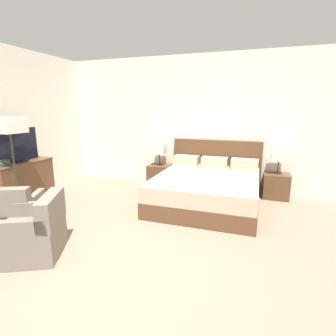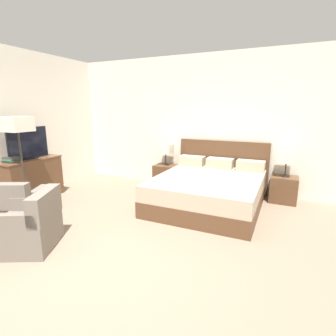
{
  "view_description": "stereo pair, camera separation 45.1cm",
  "coord_description": "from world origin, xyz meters",
  "px_view_note": "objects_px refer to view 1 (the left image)",
  "views": [
    {
      "loc": [
        1.41,
        -2.31,
        1.76
      ],
      "look_at": [
        -0.02,
        1.85,
        0.75
      ],
      "focal_mm": 28.0,
      "sensor_mm": 36.0,
      "label": 1
    },
    {
      "loc": [
        1.83,
        -2.14,
        1.76
      ],
      "look_at": [
        -0.02,
        1.85,
        0.75
      ],
      "focal_mm": 28.0,
      "sensor_mm": 36.0,
      "label": 2
    }
  ],
  "objects_px": {
    "bed": "(207,188)",
    "tv": "(18,146)",
    "nightstand_left": "(159,176)",
    "table_lamp_left": "(159,149)",
    "book_small_top": "(0,161)",
    "book_blue_cover": "(1,163)",
    "table_lamp_right": "(279,155)",
    "book_red_cover": "(1,165)",
    "armchair_by_window": "(13,216)",
    "dresser": "(22,183)",
    "floor_lamp": "(10,131)",
    "nightstand_right": "(276,186)",
    "armchair_companion": "(34,233)"
  },
  "relations": [
    {
      "from": "tv",
      "to": "floor_lamp",
      "type": "xyz_separation_m",
      "value": [
        0.37,
        -0.44,
        0.3
      ]
    },
    {
      "from": "nightstand_left",
      "to": "nightstand_right",
      "type": "relative_size",
      "value": 1.0
    },
    {
      "from": "armchair_by_window",
      "to": "table_lamp_right",
      "type": "bearing_deg",
      "value": 39.08
    },
    {
      "from": "nightstand_right",
      "to": "bed",
      "type": "bearing_deg",
      "value": -148.55
    },
    {
      "from": "tv",
      "to": "armchair_by_window",
      "type": "height_order",
      "value": "tv"
    },
    {
      "from": "tv",
      "to": "armchair_companion",
      "type": "relative_size",
      "value": 0.9
    },
    {
      "from": "armchair_by_window",
      "to": "floor_lamp",
      "type": "relative_size",
      "value": 0.56
    },
    {
      "from": "table_lamp_left",
      "to": "table_lamp_right",
      "type": "xyz_separation_m",
      "value": [
        2.48,
        0.0,
        0.0
      ]
    },
    {
      "from": "tv",
      "to": "book_small_top",
      "type": "height_order",
      "value": "tv"
    },
    {
      "from": "table_lamp_left",
      "to": "dresser",
      "type": "relative_size",
      "value": 0.42
    },
    {
      "from": "nightstand_right",
      "to": "armchair_companion",
      "type": "height_order",
      "value": "armchair_companion"
    },
    {
      "from": "dresser",
      "to": "armchair_companion",
      "type": "bearing_deg",
      "value": -39.3
    },
    {
      "from": "dresser",
      "to": "book_red_cover",
      "type": "xyz_separation_m",
      "value": [
        0.02,
        -0.37,
        0.41
      ]
    },
    {
      "from": "bed",
      "to": "tv",
      "type": "height_order",
      "value": "tv"
    },
    {
      "from": "nightstand_right",
      "to": "book_small_top",
      "type": "height_order",
      "value": "book_small_top"
    },
    {
      "from": "table_lamp_right",
      "to": "tv",
      "type": "xyz_separation_m",
      "value": [
        -4.48,
        -1.88,
        0.23
      ]
    },
    {
      "from": "dresser",
      "to": "book_blue_cover",
      "type": "distance_m",
      "value": 0.58
    },
    {
      "from": "tv",
      "to": "floor_lamp",
      "type": "height_order",
      "value": "floor_lamp"
    },
    {
      "from": "nightstand_left",
      "to": "nightstand_right",
      "type": "height_order",
      "value": "same"
    },
    {
      "from": "tv",
      "to": "book_blue_cover",
      "type": "xyz_separation_m",
      "value": [
        0.01,
        -0.39,
        -0.24
      ]
    },
    {
      "from": "book_red_cover",
      "to": "book_blue_cover",
      "type": "relative_size",
      "value": 1.3
    },
    {
      "from": "dresser",
      "to": "floor_lamp",
      "type": "bearing_deg",
      "value": -48.43
    },
    {
      "from": "table_lamp_left",
      "to": "dresser",
      "type": "bearing_deg",
      "value": -136.62
    },
    {
      "from": "book_blue_cover",
      "to": "bed",
      "type": "bearing_deg",
      "value": 24.94
    },
    {
      "from": "book_small_top",
      "to": "floor_lamp",
      "type": "xyz_separation_m",
      "value": [
        0.36,
        -0.05,
        0.51
      ]
    },
    {
      "from": "table_lamp_right",
      "to": "floor_lamp",
      "type": "distance_m",
      "value": 4.75
    },
    {
      "from": "dresser",
      "to": "table_lamp_right",
      "type": "bearing_deg",
      "value": 22.89
    },
    {
      "from": "book_small_top",
      "to": "armchair_companion",
      "type": "bearing_deg",
      "value": -30.69
    },
    {
      "from": "book_small_top",
      "to": "table_lamp_left",
      "type": "bearing_deg",
      "value": 48.71
    },
    {
      "from": "nightstand_right",
      "to": "table_lamp_right",
      "type": "height_order",
      "value": "table_lamp_right"
    },
    {
      "from": "book_red_cover",
      "to": "book_small_top",
      "type": "distance_m",
      "value": 0.06
    },
    {
      "from": "table_lamp_right",
      "to": "book_blue_cover",
      "type": "distance_m",
      "value": 5.01
    },
    {
      "from": "dresser",
      "to": "book_small_top",
      "type": "xyz_separation_m",
      "value": [
        0.02,
        -0.37,
        0.48
      ]
    },
    {
      "from": "nightstand_left",
      "to": "table_lamp_right",
      "type": "bearing_deg",
      "value": 0.03
    },
    {
      "from": "table_lamp_right",
      "to": "book_small_top",
      "type": "height_order",
      "value": "table_lamp_right"
    },
    {
      "from": "nightstand_left",
      "to": "table_lamp_left",
      "type": "bearing_deg",
      "value": 90.0
    },
    {
      "from": "dresser",
      "to": "book_red_cover",
      "type": "bearing_deg",
      "value": -87.49
    },
    {
      "from": "dresser",
      "to": "book_blue_cover",
      "type": "bearing_deg",
      "value": -87.85
    },
    {
      "from": "bed",
      "to": "table_lamp_left",
      "type": "distance_m",
      "value": 1.56
    },
    {
      "from": "nightstand_left",
      "to": "table_lamp_left",
      "type": "height_order",
      "value": "table_lamp_left"
    },
    {
      "from": "tv",
      "to": "book_red_cover",
      "type": "bearing_deg",
      "value": -87.98
    },
    {
      "from": "table_lamp_left",
      "to": "book_red_cover",
      "type": "relative_size",
      "value": 1.85
    },
    {
      "from": "tv",
      "to": "floor_lamp",
      "type": "bearing_deg",
      "value": -49.82
    },
    {
      "from": "table_lamp_right",
      "to": "book_blue_cover",
      "type": "relative_size",
      "value": 2.41
    },
    {
      "from": "book_blue_cover",
      "to": "book_red_cover",
      "type": "bearing_deg",
      "value": 0.0
    },
    {
      "from": "armchair_companion",
      "to": "tv",
      "type": "bearing_deg",
      "value": 140.27
    },
    {
      "from": "tv",
      "to": "armchair_companion",
      "type": "height_order",
      "value": "tv"
    },
    {
      "from": "nightstand_right",
      "to": "floor_lamp",
      "type": "relative_size",
      "value": 0.31
    },
    {
      "from": "tv",
      "to": "book_blue_cover",
      "type": "height_order",
      "value": "tv"
    },
    {
      "from": "table_lamp_right",
      "to": "book_red_cover",
      "type": "bearing_deg",
      "value": -153.15
    }
  ]
}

